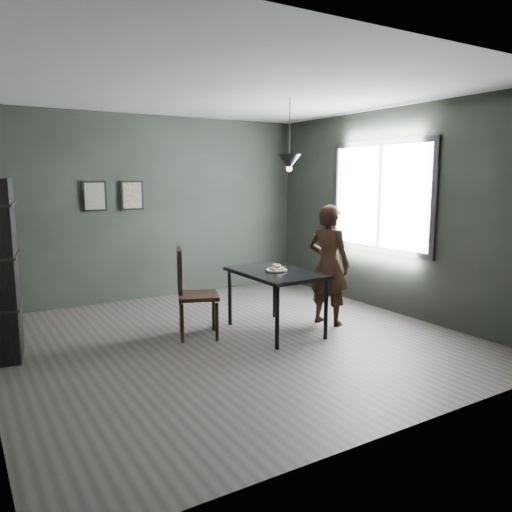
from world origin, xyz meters
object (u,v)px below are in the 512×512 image
white_plate (276,270)px  woman (328,265)px  cafe_table (276,278)px  pendant_lamp (289,162)px  wood_chair (190,287)px

white_plate → woman: (0.74, -0.08, 0.01)m
cafe_table → pendant_lamp: 1.41m
woman → wood_chair: 1.79m
cafe_table → woman: (0.76, -0.07, 0.10)m
woman → wood_chair: bearing=53.3°
white_plate → cafe_table: bearing=-138.8°
white_plate → pendant_lamp: (0.23, 0.08, 1.29)m
wood_chair → white_plate: bearing=2.4°
wood_chair → pendant_lamp: pendant_lamp is taller
woman → wood_chair: woman is taller
cafe_table → wood_chair: wood_chair is taller
wood_chair → pendant_lamp: (1.22, -0.25, 1.45)m
white_plate → woman: woman is taller
cafe_table → wood_chair: bearing=160.4°
white_plate → wood_chair: size_ratio=0.22×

